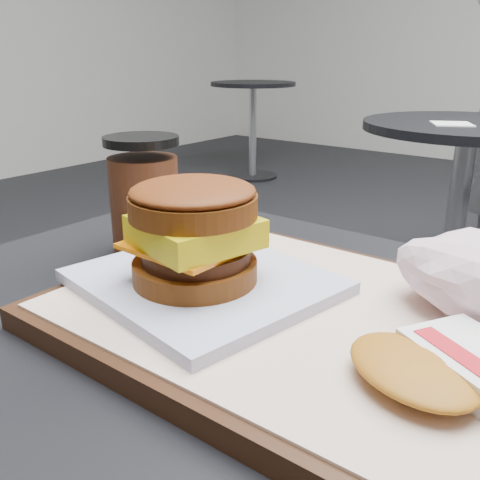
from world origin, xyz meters
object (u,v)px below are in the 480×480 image
object	(u,v)px
serving_tray	(305,321)
breakfast_sandwich	(197,245)
neighbor_table	(461,180)
coffee_cup	(145,200)
hash_brown	(450,368)

from	to	relation	value
serving_tray	breakfast_sandwich	xyz separation A→B (m)	(-0.09, -0.02, 0.05)
neighbor_table	coffee_cup	bearing A→B (deg)	-86.43
breakfast_sandwich	hash_brown	world-z (taller)	breakfast_sandwich
serving_tray	coffee_cup	xyz separation A→B (m)	(-0.23, 0.05, 0.05)
hash_brown	neighbor_table	xyz separation A→B (m)	(-0.44, 1.63, -0.25)
coffee_cup	serving_tray	bearing A→B (deg)	-11.87
coffee_cup	breakfast_sandwich	bearing A→B (deg)	-27.38
breakfast_sandwich	coffee_cup	bearing A→B (deg)	152.62
hash_brown	breakfast_sandwich	bearing A→B (deg)	177.94
breakfast_sandwich	neighbor_table	world-z (taller)	breakfast_sandwich
coffee_cup	neighbor_table	bearing A→B (deg)	93.57
coffee_cup	hash_brown	bearing A→B (deg)	-13.04
breakfast_sandwich	hash_brown	bearing A→B (deg)	-2.06
breakfast_sandwich	neighbor_table	xyz separation A→B (m)	(-0.24, 1.62, -0.28)
breakfast_sandwich	coffee_cup	size ratio (longest dim) A/B	1.75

